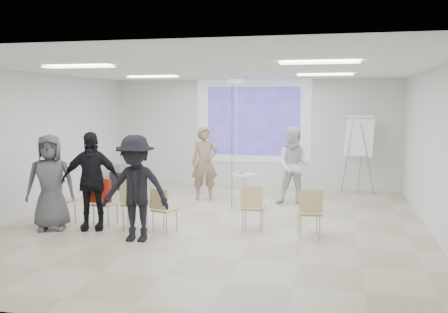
% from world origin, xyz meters
% --- Properties ---
extents(floor, '(8.00, 9.00, 0.10)m').
position_xyz_m(floor, '(0.00, 0.00, -0.05)').
color(floor, beige).
rests_on(floor, ground).
extents(ceiling, '(8.00, 9.00, 0.10)m').
position_xyz_m(ceiling, '(0.00, 0.00, 3.05)').
color(ceiling, white).
rests_on(ceiling, wall_back).
extents(wall_back, '(8.00, 0.10, 3.00)m').
position_xyz_m(wall_back, '(0.00, 4.55, 1.50)').
color(wall_back, silver).
rests_on(wall_back, floor).
extents(wall_left, '(0.10, 9.00, 3.00)m').
position_xyz_m(wall_left, '(-4.05, 0.00, 1.50)').
color(wall_left, silver).
rests_on(wall_left, floor).
extents(wall_right, '(0.10, 9.00, 3.00)m').
position_xyz_m(wall_right, '(4.05, 0.00, 1.50)').
color(wall_right, silver).
rests_on(wall_right, floor).
extents(projection_halo, '(3.20, 0.01, 2.30)m').
position_xyz_m(projection_halo, '(0.00, 4.49, 1.85)').
color(projection_halo, silver).
rests_on(projection_halo, wall_back).
extents(projection_image, '(2.60, 0.01, 1.90)m').
position_xyz_m(projection_image, '(0.00, 4.47, 1.85)').
color(projection_image, '#4335B4').
rests_on(projection_image, wall_back).
extents(pedestal_table, '(0.65, 0.65, 0.73)m').
position_xyz_m(pedestal_table, '(0.21, 2.05, 0.40)').
color(pedestal_table, white).
rests_on(pedestal_table, floor).
extents(player_left, '(0.87, 0.73, 2.03)m').
position_xyz_m(player_left, '(-0.84, 2.37, 1.01)').
color(player_left, '#9A7B5E').
rests_on(player_left, floor).
extents(player_right, '(0.98, 0.79, 2.00)m').
position_xyz_m(player_right, '(1.35, 2.29, 1.00)').
color(player_right, white).
rests_on(player_right, floor).
extents(controller_left, '(0.08, 0.13, 0.04)m').
position_xyz_m(controller_left, '(-0.66, 2.62, 1.34)').
color(controller_left, white).
rests_on(controller_left, player_left).
extents(controller_right, '(0.04, 0.12, 0.04)m').
position_xyz_m(controller_right, '(1.17, 2.54, 1.35)').
color(controller_right, white).
rests_on(controller_right, player_right).
extents(chair_far_left, '(0.52, 0.54, 0.91)m').
position_xyz_m(chair_far_left, '(-2.95, -0.69, 0.54)').
color(chair_far_left, tan).
rests_on(chair_far_left, floor).
extents(chair_left_mid, '(0.44, 0.47, 0.85)m').
position_xyz_m(chair_left_mid, '(-2.06, -0.61, 0.50)').
color(chair_left_mid, tan).
rests_on(chair_left_mid, floor).
extents(chair_left_inner, '(0.54, 0.57, 0.98)m').
position_xyz_m(chair_left_inner, '(-1.37, -0.74, 0.58)').
color(chair_left_inner, tan).
rests_on(chair_left_inner, floor).
extents(chair_center, '(0.49, 0.51, 0.82)m').
position_xyz_m(chair_center, '(-0.79, -0.80, 0.48)').
color(chair_center, tan).
rests_on(chair_center, floor).
extents(chair_right_inner, '(0.41, 0.44, 0.86)m').
position_xyz_m(chair_right_inner, '(0.80, -0.37, 0.51)').
color(chair_right_inner, tan).
rests_on(chair_right_inner, floor).
extents(chair_right_far, '(0.48, 0.51, 0.87)m').
position_xyz_m(chair_right_far, '(1.85, -0.59, 0.51)').
color(chair_right_far, tan).
rests_on(chair_right_far, floor).
extents(red_jacket, '(0.46, 0.15, 0.43)m').
position_xyz_m(red_jacket, '(-2.05, -0.76, 0.72)').
color(red_jacket, '#B62916').
rests_on(red_jacket, chair_left_mid).
extents(laptop, '(0.40, 0.32, 0.03)m').
position_xyz_m(laptop, '(-1.38, -0.63, 0.53)').
color(laptop, black).
rests_on(laptop, chair_left_inner).
extents(audience_left, '(1.37, 1.02, 2.11)m').
position_xyz_m(audience_left, '(-2.17, -0.85, 1.05)').
color(audience_left, black).
rests_on(audience_left, floor).
extents(audience_mid, '(1.37, 0.79, 2.07)m').
position_xyz_m(audience_mid, '(-1.04, -1.42, 1.04)').
color(audience_mid, black).
rests_on(audience_mid, floor).
extents(audience_outer, '(1.15, 0.97, 2.00)m').
position_xyz_m(audience_outer, '(-2.90, -1.04, 1.00)').
color(audience_outer, '#56565B').
rests_on(audience_outer, floor).
extents(flipchart_easel, '(0.84, 0.66, 2.03)m').
position_xyz_m(flipchart_easel, '(2.85, 3.92, 1.49)').
color(flipchart_easel, gray).
rests_on(flipchart_easel, floor).
extents(av_cart, '(0.55, 0.50, 0.66)m').
position_xyz_m(av_cart, '(-3.52, 3.34, 0.30)').
color(av_cart, black).
rests_on(av_cart, floor).
extents(ceiling_projector, '(0.30, 0.25, 3.00)m').
position_xyz_m(ceiling_projector, '(0.10, 1.49, 2.69)').
color(ceiling_projector, white).
rests_on(ceiling_projector, ceiling).
extents(fluor_panel_nw, '(1.20, 0.30, 0.02)m').
position_xyz_m(fluor_panel_nw, '(-2.00, 2.00, 2.97)').
color(fluor_panel_nw, white).
rests_on(fluor_panel_nw, ceiling).
extents(fluor_panel_ne, '(1.20, 0.30, 0.02)m').
position_xyz_m(fluor_panel_ne, '(2.00, 2.00, 2.97)').
color(fluor_panel_ne, white).
rests_on(fluor_panel_ne, ceiling).
extents(fluor_panel_sw, '(1.20, 0.30, 0.02)m').
position_xyz_m(fluor_panel_sw, '(-2.00, -1.50, 2.97)').
color(fluor_panel_sw, white).
rests_on(fluor_panel_sw, ceiling).
extents(fluor_panel_se, '(1.20, 0.30, 0.02)m').
position_xyz_m(fluor_panel_se, '(2.00, -1.50, 2.97)').
color(fluor_panel_se, white).
rests_on(fluor_panel_se, ceiling).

